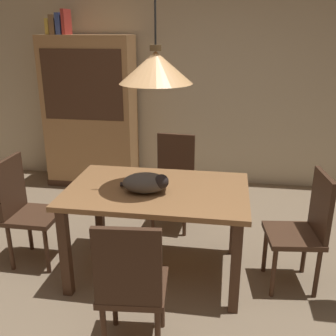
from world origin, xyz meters
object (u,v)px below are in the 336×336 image
Objects in this scene: chair_right_side at (305,226)px; pendant_lamp at (156,67)px; dining_table at (157,200)px; cat_sleeping at (147,183)px; book_blue_wide at (61,24)px; hutch_bookcase at (91,116)px; chair_left_side at (25,207)px; book_brown_thick at (55,25)px; book_red_tall at (66,22)px; chair_far_back at (174,177)px; book_yellow_short at (50,26)px; chair_near_front at (131,284)px.

pendant_lamp reaches higher than chair_right_side.
dining_table is 0.21m from cat_sleeping.
book_blue_wide is at bearing 128.35° from dining_table.
dining_table is 1.08× the size of pendant_lamp.
chair_left_side is at bearing -88.28° from hutch_bookcase.
book_red_tall reaches higher than book_brown_thick.
book_red_tall is (-2.53, 1.85, 1.48)m from chair_right_side.
dining_table is 5.00× the size of book_red_tall.
chair_far_back reaches higher than cat_sleeping.
pendant_lamp is at bearing -51.65° from book_blue_wide.
book_red_tall is (-1.40, 1.86, 1.34)m from dining_table.
chair_far_back and chair_right_side have the same top height.
chair_right_side is 1.24m from cat_sleeping.
book_yellow_short is 0.83× the size of book_blue_wide.
dining_table is 1.51× the size of chair_far_back.
book_red_tall reaches higher than chair_right_side.
book_blue_wide reaches higher than book_yellow_short.
cat_sleeping is at bearing -175.53° from chair_right_side.
chair_far_back is at bearing -32.26° from book_brown_thick.
book_blue_wide is 0.07m from book_red_tall.
book_blue_wide is (-1.47, 1.86, 0.31)m from pendant_lamp.
book_red_tall is at bearing 117.32° from chair_near_front.
dining_table is 1.14m from chair_left_side.
chair_right_side is 3.88× the size of book_brown_thick.
pendant_lamp is at bearing -135.00° from dining_table.
book_blue_wide reaches higher than cat_sleeping.
chair_far_back is 1.45m from pendant_lamp.
cat_sleeping is 1.65× the size of book_brown_thick.
chair_left_side is 2.39m from book_yellow_short.
cat_sleeping is 2.63m from book_red_tall.
pendant_lamp reaches higher than chair_far_back.
chair_near_front reaches higher than cat_sleeping.
book_yellow_short is (-0.48, 1.86, 1.43)m from chair_left_side.
chair_right_side is at bearing -36.09° from book_red_tall.
book_yellow_short reaches higher than chair_far_back.
chair_far_back is (0.01, 0.88, -0.14)m from dining_table.
chair_near_front is at bearing -61.65° from book_blue_wide.
hutch_bookcase is at bearing 122.56° from pendant_lamp.
cat_sleeping is at bearing -55.33° from book_red_tall.
pendant_lamp is 2.43m from book_brown_thick.
chair_near_front is 1.00× the size of chair_right_side.
book_red_tall is at bearing 98.48° from chair_left_side.
chair_near_front is 2.35× the size of cat_sleeping.
book_red_tall is at bearing 143.91° from chair_right_side.
chair_left_side is 2.39m from book_red_tall.
dining_table is 1.51× the size of chair_left_side.
book_yellow_short reaches higher than hutch_bookcase.
chair_right_side is at bearing 38.37° from chair_near_front.
book_brown_thick reaches higher than dining_table.
cat_sleeping is 1.65× the size of book_blue_wide.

